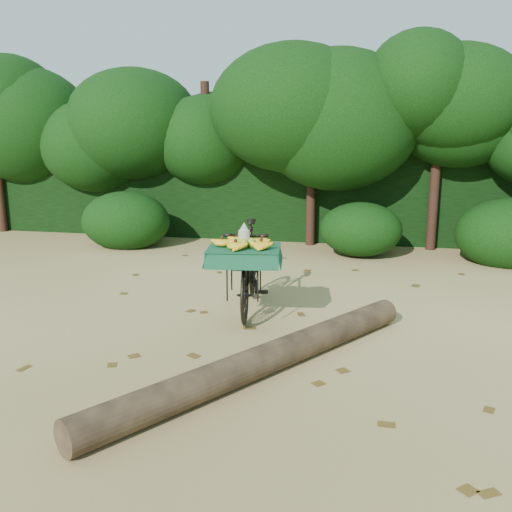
# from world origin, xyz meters

# --- Properties ---
(ground) EXTENTS (80.00, 80.00, 0.00)m
(ground) POSITION_xyz_m (0.00, 0.00, 0.00)
(ground) COLOR tan
(ground) RESTS_ON ground
(vendor_bicycle) EXTENTS (0.90, 1.92, 1.11)m
(vendor_bicycle) POSITION_xyz_m (0.23, 0.92, 0.57)
(vendor_bicycle) COLOR black
(vendor_bicycle) RESTS_ON ground
(fallen_log) EXTENTS (2.40, 3.40, 0.28)m
(fallen_log) POSITION_xyz_m (0.81, -0.82, 0.14)
(fallen_log) COLOR brown
(fallen_log) RESTS_ON ground
(hedge_backdrop) EXTENTS (26.00, 1.80, 1.80)m
(hedge_backdrop) POSITION_xyz_m (0.00, 6.30, 0.90)
(hedge_backdrop) COLOR black
(hedge_backdrop) RESTS_ON ground
(tree_row) EXTENTS (14.50, 2.00, 4.00)m
(tree_row) POSITION_xyz_m (-0.65, 5.50, 2.00)
(tree_row) COLOR black
(tree_row) RESTS_ON ground
(bush_clumps) EXTENTS (8.80, 1.70, 0.90)m
(bush_clumps) POSITION_xyz_m (0.50, 4.30, 0.45)
(bush_clumps) COLOR black
(bush_clumps) RESTS_ON ground
(leaf_litter) EXTENTS (7.00, 7.30, 0.01)m
(leaf_litter) POSITION_xyz_m (0.00, 0.65, 0.01)
(leaf_litter) COLOR #543F16
(leaf_litter) RESTS_ON ground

